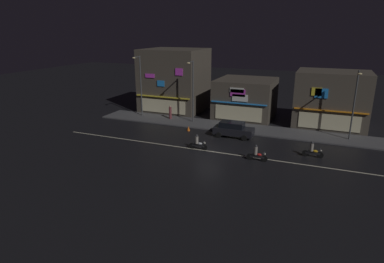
# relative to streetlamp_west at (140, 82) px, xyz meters

# --- Properties ---
(ground_plane) EXTENTS (140.00, 140.00, 0.00)m
(ground_plane) POSITION_rel_streetlamp_west_xyz_m (12.94, -9.05, -4.76)
(ground_plane) COLOR black
(lane_divider_stripe) EXTENTS (33.28, 0.16, 0.01)m
(lane_divider_stripe) POSITION_rel_streetlamp_west_xyz_m (12.94, -9.05, -4.75)
(lane_divider_stripe) COLOR beige
(lane_divider_stripe) RESTS_ON ground
(sidewalk_far) EXTENTS (35.03, 4.11, 0.14)m
(sidewalk_far) POSITION_rel_streetlamp_west_xyz_m (12.94, -0.43, -4.69)
(sidewalk_far) COLOR #4C4C4F
(sidewalk_far) RESTS_ON ground
(storefront_left_block) EXTENTS (8.32, 8.07, 8.71)m
(storefront_left_block) POSITION_rel_streetlamp_west_xyz_m (2.43, 5.58, -0.41)
(storefront_left_block) COLOR #4C443A
(storefront_left_block) RESTS_ON ground
(storefront_center_block) EXTENTS (7.38, 7.66, 5.06)m
(storefront_center_block) POSITION_rel_streetlamp_west_xyz_m (12.94, 5.37, -2.23)
(storefront_center_block) COLOR #4C443A
(storefront_center_block) RESTS_ON ground
(storefront_right_block) EXTENTS (8.20, 6.30, 6.65)m
(storefront_right_block) POSITION_rel_streetlamp_west_xyz_m (23.44, 4.70, -1.43)
(storefront_right_block) COLOR #4C443A
(storefront_right_block) RESTS_ON ground
(streetlamp_west) EXTENTS (0.44, 1.64, 7.92)m
(streetlamp_west) POSITION_rel_streetlamp_west_xyz_m (0.00, 0.00, 0.00)
(streetlamp_west) COLOR #47494C
(streetlamp_west) RESTS_ON sidewalk_far
(streetlamp_mid) EXTENTS (0.44, 1.64, 7.59)m
(streetlamp_mid) POSITION_rel_streetlamp_west_xyz_m (7.57, -0.34, -0.17)
(streetlamp_mid) COLOR #47494C
(streetlamp_mid) RESTS_ON sidewalk_far
(streetlamp_east) EXTENTS (0.44, 1.64, 7.24)m
(streetlamp_east) POSITION_rel_streetlamp_west_xyz_m (25.58, -0.52, -0.35)
(streetlamp_east) COLOR #47494C
(streetlamp_east) RESTS_ON sidewalk_far
(pedestrian_on_sidewalk) EXTENTS (0.36, 0.36, 1.75)m
(pedestrian_on_sidewalk) POSITION_rel_streetlamp_west_xyz_m (4.30, 0.08, -3.81)
(pedestrian_on_sidewalk) COLOR brown
(pedestrian_on_sidewalk) RESTS_ON sidewalk_far
(parked_car_near_kerb) EXTENTS (4.30, 1.98, 1.67)m
(parked_car_near_kerb) POSITION_rel_streetlamp_west_xyz_m (13.83, -3.80, -3.89)
(parked_car_near_kerb) COLOR black
(parked_car_near_kerb) RESTS_ON ground
(motorcycle_lead) EXTENTS (1.90, 0.60, 1.52)m
(motorcycle_lead) POSITION_rel_streetlamp_west_xyz_m (17.64, -9.74, -4.12)
(motorcycle_lead) COLOR black
(motorcycle_lead) RESTS_ON ground
(motorcycle_following) EXTENTS (1.90, 0.60, 1.52)m
(motorcycle_following) POSITION_rel_streetlamp_west_xyz_m (22.22, -6.91, -4.12)
(motorcycle_following) COLOR black
(motorcycle_following) RESTS_ON ground
(motorcycle_opposite_lane) EXTENTS (1.90, 0.60, 1.52)m
(motorcycle_opposite_lane) POSITION_rel_streetlamp_west_xyz_m (11.68, -8.99, -4.12)
(motorcycle_opposite_lane) COLOR black
(motorcycle_opposite_lane) RESTS_ON ground
(traffic_cone) EXTENTS (0.36, 0.36, 0.55)m
(traffic_cone) POSITION_rel_streetlamp_west_xyz_m (8.42, -3.58, -4.48)
(traffic_cone) COLOR orange
(traffic_cone) RESTS_ON ground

